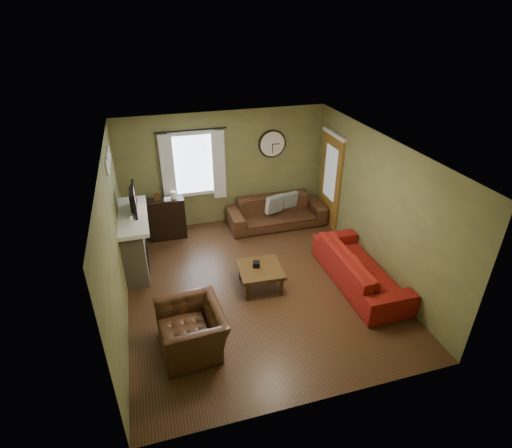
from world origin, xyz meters
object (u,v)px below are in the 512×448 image
object	(u,v)px
bookshelf	(167,219)
coffee_table	(260,277)
sofa_brown	(276,212)
armchair	(192,330)
sofa_red	(360,267)

from	to	relation	value
bookshelf	coffee_table	xyz separation A→B (m)	(1.45, -2.26, -0.26)
sofa_brown	armchair	world-z (taller)	armchair
bookshelf	coffee_table	size ratio (longest dim) A/B	1.21
sofa_brown	coffee_table	xyz separation A→B (m)	(-1.03, -2.15, -0.12)
bookshelf	sofa_brown	size ratio (longest dim) A/B	0.42
bookshelf	coffee_table	world-z (taller)	bookshelf
coffee_table	armchair	bearing A→B (deg)	-140.94
sofa_red	coffee_table	bearing A→B (deg)	77.71
sofa_brown	coffee_table	size ratio (longest dim) A/B	2.89
sofa_brown	coffee_table	distance (m)	2.39
bookshelf	sofa_red	world-z (taller)	bookshelf
sofa_brown	sofa_red	bearing A→B (deg)	-73.40
coffee_table	bookshelf	bearing A→B (deg)	122.67
sofa_brown	bookshelf	bearing A→B (deg)	177.57
sofa_brown	coffee_table	bearing A→B (deg)	-115.57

